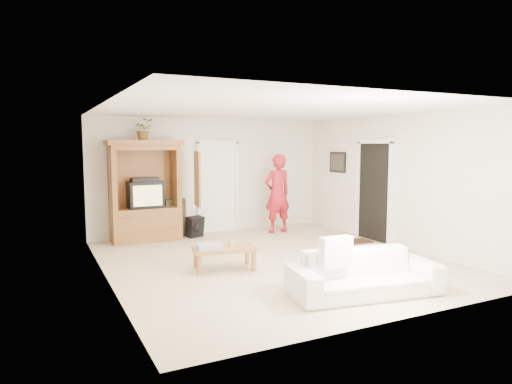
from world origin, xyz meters
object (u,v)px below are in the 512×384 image
armoire (146,198)px  sofa (364,273)px  man (277,194)px  coffee_table (224,250)px

armoire → sofa: armoire is taller
sofa → armoire: bearing=120.1°
man → coffee_table: man is taller
coffee_table → man: bearing=56.7°
sofa → coffee_table: sofa is taller
coffee_table → sofa: bearing=-47.7°
armoire → coffee_table: bearing=-77.7°
sofa → coffee_table: 2.32m
man → coffee_table: 3.33m
armoire → sofa: 5.15m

